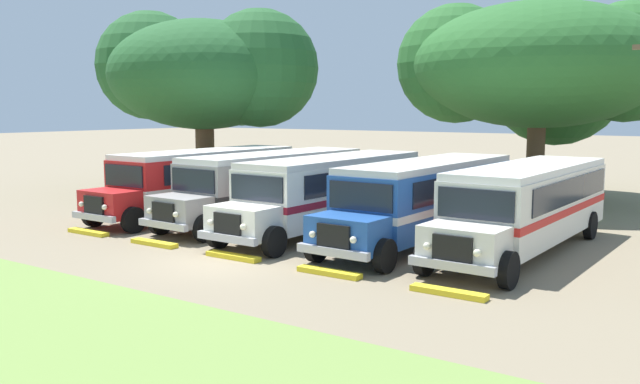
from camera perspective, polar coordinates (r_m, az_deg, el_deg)
The scene contains 13 objects.
ground_plane at distance 20.56m, azimuth -8.22°, elevation -5.92°, with size 220.00×220.00×0.00m, color #84755B.
parked_bus_slot_0 at distance 29.71m, azimuth -10.00°, elevation 1.17°, with size 2.81×10.86×2.82m.
parked_bus_slot_1 at distance 27.57m, azimuth -4.23°, elevation 0.80°, with size 3.07×10.89×2.82m.
parked_bus_slot_2 at distance 25.21m, azimuth 0.94°, elevation 0.22°, with size 2.83×10.86×2.82m.
parked_bus_slot_3 at distance 23.48m, azimuth 9.13°, elevation -0.39°, with size 2.90×10.87×2.82m.
parked_bus_slot_4 at distance 22.57m, azimuth 17.47°, elevation -0.93°, with size 2.93×10.87×2.82m.
curb_wheelstop_0 at distance 26.09m, azimuth -19.38°, elevation -3.30°, with size 2.00×0.36×0.15m, color yellow.
curb_wheelstop_1 at distance 23.33m, azimuth -14.13°, elevation -4.31°, with size 2.00×0.36×0.15m, color yellow.
curb_wheelstop_2 at distance 20.82m, azimuth -7.52°, elevation -5.53°, with size 2.00×0.36×0.15m, color yellow.
curb_wheelstop_3 at distance 18.67m, azimuth 0.79°, elevation -6.96°, with size 2.00×0.36×0.15m, color yellow.
curb_wheelstop_4 at distance 17.01m, azimuth 11.04°, elevation -8.50°, with size 2.00×0.36×0.15m, color yellow.
broad_shade_tree at distance 35.91m, azimuth 18.61°, elevation 10.12°, with size 13.60×13.70×10.05m.
secondary_tree at distance 38.68m, azimuth -9.57°, elevation 10.09°, with size 12.66×11.07×10.25m.
Camera 1 is at (13.61, -14.70, 4.63)m, focal length 37.07 mm.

